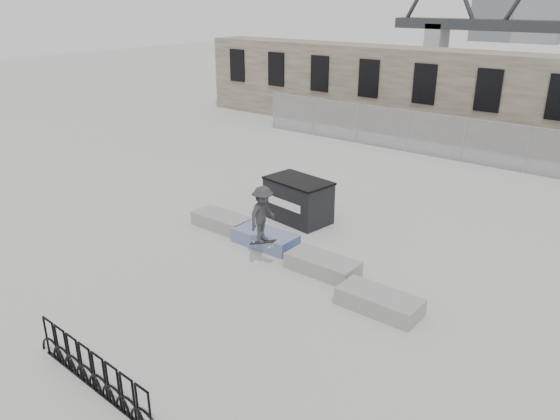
# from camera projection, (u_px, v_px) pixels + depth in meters

# --- Properties ---
(ground) EXTENTS (120.00, 120.00, 0.00)m
(ground) POSITION_uv_depth(u_px,v_px,m) (295.00, 257.00, 15.70)
(ground) COLOR #AFAFAA
(ground) RESTS_ON ground
(stone_wall) EXTENTS (36.00, 2.58, 4.50)m
(stone_wall) POSITION_uv_depth(u_px,v_px,m) (495.00, 100.00, 26.69)
(stone_wall) COLOR brown
(stone_wall) RESTS_ON ground
(chainlink_fence) EXTENTS (22.06, 0.06, 2.02)m
(chainlink_fence) POSITION_uv_depth(u_px,v_px,m) (463.00, 139.00, 24.42)
(chainlink_fence) COLOR gray
(chainlink_fence) RESTS_ON ground
(planter_far_left) EXTENTS (2.00, 0.90, 0.44)m
(planter_far_left) POSITION_uv_depth(u_px,v_px,m) (222.00, 221.00, 17.62)
(planter_far_left) COLOR gray
(planter_far_left) RESTS_ON ground
(planter_center_left) EXTENTS (2.00, 0.90, 0.44)m
(planter_center_left) POSITION_uv_depth(u_px,v_px,m) (265.00, 238.00, 16.36)
(planter_center_left) COLOR #2E428C
(planter_center_left) RESTS_ON ground
(planter_center_right) EXTENTS (2.00, 0.90, 0.44)m
(planter_center_right) POSITION_uv_depth(u_px,v_px,m) (323.00, 264.00, 14.75)
(planter_center_right) COLOR gray
(planter_center_right) RESTS_ON ground
(planter_offset) EXTENTS (2.00, 0.90, 0.44)m
(planter_offset) POSITION_uv_depth(u_px,v_px,m) (379.00, 301.00, 12.97)
(planter_offset) COLOR gray
(planter_offset) RESTS_ON ground
(dumpster) EXTENTS (2.32, 1.61, 1.42)m
(dumpster) POSITION_uv_depth(u_px,v_px,m) (298.00, 200.00, 18.06)
(dumpster) COLOR black
(dumpster) RESTS_ON ground
(bike_rack) EXTENTS (4.04, 0.20, 0.90)m
(bike_rack) POSITION_uv_depth(u_px,v_px,m) (93.00, 371.00, 10.23)
(bike_rack) COLOR black
(bike_rack) RESTS_ON ground
(skateboarder) EXTENTS (0.79, 1.08, 1.75)m
(skateboarder) POSITION_uv_depth(u_px,v_px,m) (263.00, 214.00, 14.67)
(skateboarder) COLOR #2C2C2F
(skateboarder) RESTS_ON ground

